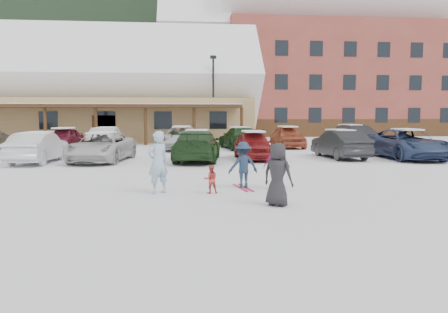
{
  "coord_description": "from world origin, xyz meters",
  "views": [
    {
      "loc": [
        -0.99,
        -12.05,
        2.26
      ],
      "look_at": [
        0.3,
        1.0,
        1.0
      ],
      "focal_mm": 35.0,
      "sensor_mm": 36.0,
      "label": 1
    }
  ],
  "objects": [
    {
      "name": "ground",
      "position": [
        0.0,
        0.0,
        0.0
      ],
      "size": [
        160.0,
        160.0,
        0.0
      ],
      "primitive_type": "plane",
      "color": "white",
      "rests_on": "ground"
    },
    {
      "name": "adult_skier",
      "position": [
        -1.65,
        0.49,
        0.9
      ],
      "size": [
        0.79,
        0.72,
        1.8
      ],
      "primitive_type": "imported",
      "rotation": [
        0.0,
        0.0,
        3.73
      ],
      "color": "#97B8CE",
      "rests_on": "ground"
    },
    {
      "name": "skis_child_navy",
      "position": [
        0.9,
        1.13,
        0.01
      ],
      "size": [
        0.43,
        1.41,
        0.03
      ],
      "primitive_type": "cube",
      "rotation": [
        0.0,
        0.0,
        3.31
      ],
      "color": "#B81A45",
      "rests_on": "ground"
    },
    {
      "name": "lamp_post",
      "position": [
        1.63,
        23.21,
        3.88
      ],
      "size": [
        0.5,
        0.25,
        6.95
      ],
      "color": "black",
      "rests_on": "ground"
    },
    {
      "name": "conifer_4",
      "position": [
        34.0,
        46.0,
        6.54
      ],
      "size": [
        5.06,
        5.06,
        11.73
      ],
      "color": "black",
      "rests_on": "ground"
    },
    {
      "name": "skis_child_magenta",
      "position": [
        1.89,
        0.84,
        0.01
      ],
      "size": [
        0.61,
        1.4,
        0.03
      ],
      "primitive_type": "cube",
      "rotation": [
        0.0,
        0.0,
        2.84
      ],
      "color": "#B81A45",
      "rests_on": "ground"
    },
    {
      "name": "parked_car_4",
      "position": [
        2.65,
        9.76,
        0.71
      ],
      "size": [
        1.74,
        4.21,
        1.43
      ],
      "primitive_type": "imported",
      "rotation": [
        0.0,
        0.0,
        -0.01
      ],
      "color": "maroon",
      "rests_on": "ground"
    },
    {
      "name": "parked_car_13",
      "position": [
        10.84,
        17.61,
        0.77
      ],
      "size": [
        2.32,
        4.88,
        1.55
      ],
      "primitive_type": "imported",
      "rotation": [
        0.0,
        0.0,
        3.29
      ],
      "color": "black",
      "rests_on": "ground"
    },
    {
      "name": "conifer_3",
      "position": [
        6.0,
        44.0,
        5.12
      ],
      "size": [
        3.96,
        3.96,
        9.18
      ],
      "color": "black",
      "rests_on": "ground"
    },
    {
      "name": "parked_car_9",
      "position": [
        -5.78,
        16.8,
        0.72
      ],
      "size": [
        1.74,
        4.42,
        1.43
      ],
      "primitive_type": "imported",
      "rotation": [
        0.0,
        0.0,
        3.09
      ],
      "color": "silver",
      "rests_on": "ground"
    },
    {
      "name": "child_magenta",
      "position": [
        1.89,
        0.84,
        0.68
      ],
      "size": [
        0.86,
        0.56,
        1.37
      ],
      "primitive_type": "imported",
      "rotation": [
        0.0,
        0.0,
        2.84
      ],
      "color": "#BD256B",
      "rests_on": "ground"
    },
    {
      "name": "parked_car_12",
      "position": [
        6.27,
        17.19,
        0.73
      ],
      "size": [
        1.88,
        4.34,
        1.46
      ],
      "primitive_type": "imported",
      "rotation": [
        0.0,
        0.0,
        0.04
      ],
      "color": "#AC4E30",
      "rests_on": "ground"
    },
    {
      "name": "parked_car_1",
      "position": [
        -7.67,
        9.11,
        0.72
      ],
      "size": [
        1.76,
        4.44,
        1.44
      ],
      "primitive_type": "imported",
      "rotation": [
        0.0,
        0.0,
        3.09
      ],
      "color": "silver",
      "rests_on": "ground"
    },
    {
      "name": "parked_car_11",
      "position": [
        2.86,
        16.3,
        0.72
      ],
      "size": [
        2.59,
        5.15,
        1.44
      ],
      "primitive_type": "imported",
      "rotation": [
        0.0,
        0.0,
        3.26
      ],
      "color": "#153916",
      "rests_on": "ground"
    },
    {
      "name": "parked_car_8",
      "position": [
        -8.63,
        17.38,
        0.7
      ],
      "size": [
        2.04,
        4.24,
        1.4
      ],
      "primitive_type": "imported",
      "rotation": [
        0.0,
        0.0,
        -0.1
      ],
      "color": "maroon",
      "rests_on": "ground"
    },
    {
      "name": "parked_car_2",
      "position": [
        -4.8,
        9.42,
        0.7
      ],
      "size": [
        3.02,
        5.32,
        1.4
      ],
      "primitive_type": "imported",
      "rotation": [
        0.0,
        0.0,
        -0.14
      ],
      "color": "silver",
      "rests_on": "ground"
    },
    {
      "name": "toddler_red",
      "position": [
        -0.15,
        0.34,
        0.41
      ],
      "size": [
        0.42,
        0.34,
        0.82
      ],
      "primitive_type": "imported",
      "rotation": [
        0.0,
        0.0,
        3.21
      ],
      "color": "#BC3A34",
      "rests_on": "ground"
    },
    {
      "name": "parked_car_5",
      "position": [
        7.23,
        9.86,
        0.73
      ],
      "size": [
        1.83,
        4.55,
        1.47
      ],
      "primitive_type": "imported",
      "rotation": [
        0.0,
        0.0,
        3.2
      ],
      "color": "black",
      "rests_on": "ground"
    },
    {
      "name": "day_lodge",
      "position": [
        -9.0,
        27.96,
        3.94
      ],
      "size": [
        29.12,
        12.5,
        10.38
      ],
      "color": "tan",
      "rests_on": "ground"
    },
    {
      "name": "parked_car_10",
      "position": [
        -0.93,
        16.32,
        0.75
      ],
      "size": [
        3.09,
        5.66,
        1.5
      ],
      "primitive_type": "imported",
      "rotation": [
        0.0,
        0.0,
        -0.11
      ],
      "color": "silver",
      "rests_on": "ground"
    },
    {
      "name": "bystander_dark",
      "position": [
        1.39,
        -1.53,
        0.79
      ],
      "size": [
        0.91,
        0.87,
        1.57
      ],
      "primitive_type": "imported",
      "rotation": [
        0.0,
        0.0,
        2.48
      ],
      "color": "black",
      "rests_on": "ground"
    },
    {
      "name": "alpine_hotel",
      "position": [
        14.27,
        38.0,
        8.63
      ],
      "size": [
        31.48,
        14.01,
        21.48
      ],
      "color": "brown",
      "rests_on": "ground"
    },
    {
      "name": "forested_hillside",
      "position": [
        0.0,
        85.0,
        19.0
      ],
      "size": [
        300.0,
        70.0,
        38.0
      ],
      "primitive_type": "cube",
      "color": "black",
      "rests_on": "ground"
    },
    {
      "name": "parked_car_3",
      "position": [
        -0.2,
        9.19,
        0.75
      ],
      "size": [
        2.74,
        5.41,
        1.51
      ],
      "primitive_type": "imported",
      "rotation": [
        0.0,
        0.0,
        3.02
      ],
      "color": "#1E3D1B",
      "rests_on": "ground"
    },
    {
      "name": "child_navy",
      "position": [
        0.9,
        1.13,
        0.72
      ],
      "size": [
        1.0,
        0.68,
        1.43
      ],
      "primitive_type": "imported",
      "rotation": [
        0.0,
        0.0,
        3.31
      ],
      "color": "#1B2C43",
      "rests_on": "ground"
    },
    {
      "name": "parked_car_6",
      "position": [
        10.52,
        9.23,
        0.76
      ],
      "size": [
        2.54,
        5.46,
        1.51
      ],
      "primitive_type": "imported",
      "rotation": [
        0.0,
        0.0,
        -0.0
      ],
      "color": "navy",
      "rests_on": "ground"
    }
  ]
}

